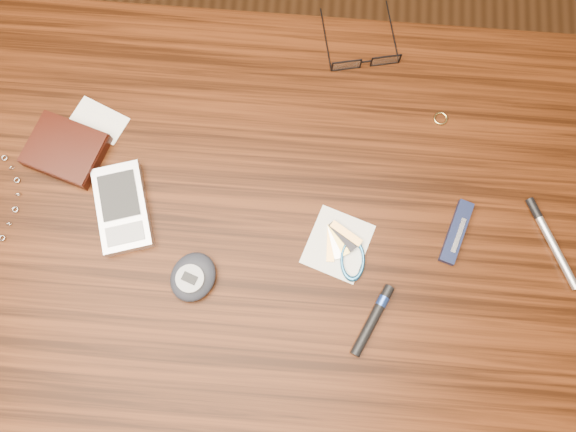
% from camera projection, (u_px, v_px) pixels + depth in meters
% --- Properties ---
extents(ground, '(3.80, 3.80, 0.00)m').
position_uv_depth(ground, '(280.00, 296.00, 1.50)').
color(ground, '#472814').
rests_on(ground, ground).
extents(desk, '(1.00, 0.70, 0.75)m').
position_uv_depth(desk, '(275.00, 251.00, 0.87)').
color(desk, '#371708').
rests_on(desk, ground).
extents(wallet_and_card, '(0.14, 0.14, 0.02)m').
position_uv_depth(wallet_and_card, '(66.00, 149.00, 0.79)').
color(wallet_and_card, black).
rests_on(wallet_and_card, desk).
extents(eyeglasses, '(0.12, 0.13, 0.02)m').
position_uv_depth(eyeglasses, '(365.00, 59.00, 0.83)').
color(eyeglasses, black).
rests_on(eyeglasses, desk).
extents(gold_ring, '(0.02, 0.02, 0.00)m').
position_uv_depth(gold_ring, '(441.00, 118.00, 0.81)').
color(gold_ring, tan).
rests_on(gold_ring, desk).
extents(pda_phone, '(0.10, 0.14, 0.02)m').
position_uv_depth(pda_phone, '(122.00, 208.00, 0.77)').
color(pda_phone, silver).
rests_on(pda_phone, desk).
extents(pedometer, '(0.08, 0.08, 0.03)m').
position_uv_depth(pedometer, '(193.00, 277.00, 0.74)').
color(pedometer, '#1F212A').
rests_on(pedometer, desk).
extents(notepad_keys, '(0.10, 0.11, 0.01)m').
position_uv_depth(notepad_keys, '(345.00, 251.00, 0.76)').
color(notepad_keys, white).
rests_on(notepad_keys, desk).
extents(pocket_knife, '(0.05, 0.09, 0.01)m').
position_uv_depth(pocket_knife, '(456.00, 232.00, 0.77)').
color(pocket_knife, '#0F1935').
rests_on(pocket_knife, desk).
extents(silver_pen, '(0.07, 0.13, 0.01)m').
position_uv_depth(silver_pen, '(548.00, 236.00, 0.77)').
color(silver_pen, silver).
rests_on(silver_pen, desk).
extents(black_blue_pen, '(0.05, 0.10, 0.01)m').
position_uv_depth(black_blue_pen, '(374.00, 318.00, 0.74)').
color(black_blue_pen, black).
rests_on(black_blue_pen, desk).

